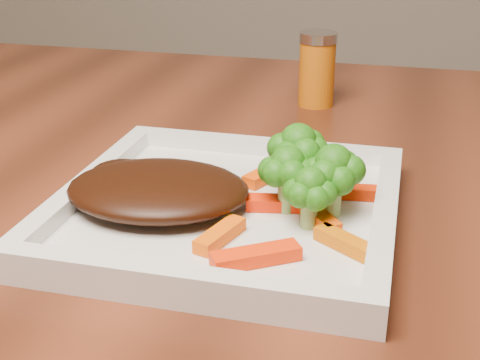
# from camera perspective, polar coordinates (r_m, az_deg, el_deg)

# --- Properties ---
(plate) EXTENTS (0.27, 0.27, 0.01)m
(plate) POSITION_cam_1_polar(r_m,az_deg,el_deg) (0.55, -1.01, -2.85)
(plate) COLOR white
(plate) RESTS_ON dining_table
(steak) EXTENTS (0.16, 0.13, 0.03)m
(steak) POSITION_cam_1_polar(r_m,az_deg,el_deg) (0.55, -7.02, -0.80)
(steak) COLOR black
(steak) RESTS_ON plate
(broccoli_0) EXTENTS (0.07, 0.07, 0.07)m
(broccoli_0) POSITION_cam_1_polar(r_m,az_deg,el_deg) (0.56, 4.96, 2.19)
(broccoli_0) COLOR #296E12
(broccoli_0) RESTS_ON plate
(broccoli_1) EXTENTS (0.06, 0.06, 0.06)m
(broccoli_1) POSITION_cam_1_polar(r_m,az_deg,el_deg) (0.53, 7.93, 0.25)
(broccoli_1) COLOR #1E5C0F
(broccoli_1) RESTS_ON plate
(broccoli_2) EXTENTS (0.05, 0.05, 0.06)m
(broccoli_2) POSITION_cam_1_polar(r_m,az_deg,el_deg) (0.51, 5.99, -1.00)
(broccoli_2) COLOR #196611
(broccoli_2) RESTS_ON plate
(broccoli_3) EXTENTS (0.06, 0.06, 0.06)m
(broccoli_3) POSITION_cam_1_polar(r_m,az_deg,el_deg) (0.53, 4.06, 0.38)
(broccoli_3) COLOR #1E6611
(broccoli_3) RESTS_ON plate
(carrot_0) EXTENTS (0.06, 0.05, 0.01)m
(carrot_0) POSITION_cam_1_polar(r_m,az_deg,el_deg) (0.47, 1.38, -6.50)
(carrot_0) COLOR #FF2F04
(carrot_0) RESTS_ON plate
(carrot_1) EXTENTS (0.05, 0.04, 0.01)m
(carrot_1) POSITION_cam_1_polar(r_m,az_deg,el_deg) (0.49, 8.96, -5.30)
(carrot_1) COLOR #CE6103
(carrot_1) RESTS_ON plate
(carrot_2) EXTENTS (0.03, 0.05, 0.01)m
(carrot_2) POSITION_cam_1_polar(r_m,az_deg,el_deg) (0.49, -1.72, -4.72)
(carrot_2) COLOR #FF5B04
(carrot_2) RESTS_ON plate
(carrot_3) EXTENTS (0.05, 0.02, 0.01)m
(carrot_3) POSITION_cam_1_polar(r_m,az_deg,el_deg) (0.57, 10.31, -1.05)
(carrot_3) COLOR red
(carrot_3) RESTS_ON plate
(carrot_4) EXTENTS (0.04, 0.06, 0.01)m
(carrot_4) POSITION_cam_1_polar(r_m,az_deg,el_deg) (0.60, 2.31, 0.52)
(carrot_4) COLOR #FF4A04
(carrot_4) RESTS_ON plate
(carrot_5) EXTENTS (0.04, 0.05, 0.01)m
(carrot_5) POSITION_cam_1_polar(r_m,az_deg,el_deg) (0.52, 6.74, -3.20)
(carrot_5) COLOR #FF4F04
(carrot_5) RESTS_ON plate
(carrot_6) EXTENTS (0.06, 0.03, 0.01)m
(carrot_6) POSITION_cam_1_polar(r_m,az_deg,el_deg) (0.54, 3.85, -2.00)
(carrot_6) COLOR #FF2504
(carrot_6) RESTS_ON plate
(spice_shaker) EXTENTS (0.06, 0.06, 0.09)m
(spice_shaker) POSITION_cam_1_polar(r_m,az_deg,el_deg) (0.85, 6.59, 9.36)
(spice_shaker) COLOR #BF5E0A
(spice_shaker) RESTS_ON dining_table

